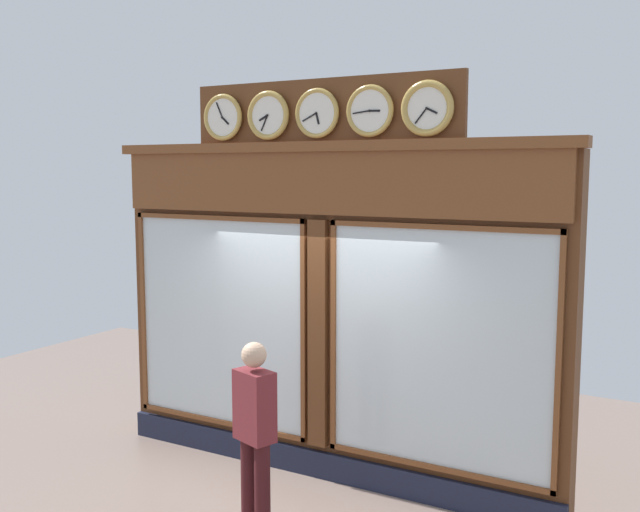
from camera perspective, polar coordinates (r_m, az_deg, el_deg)
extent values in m
cube|color=#5B3319|center=(7.41, 0.57, -4.76)|extent=(4.95, 0.30, 3.33)
cube|color=#191E33|center=(7.73, -0.08, -16.15)|extent=(4.95, 0.08, 0.28)
cube|color=brown|center=(7.10, -0.16, 5.79)|extent=(4.85, 0.08, 0.62)
cube|color=brown|center=(7.12, -0.08, 8.67)|extent=(5.04, 0.20, 0.10)
cube|color=silver|center=(6.79, 9.32, -7.29)|extent=(2.12, 0.02, 2.22)
cube|color=brown|center=(6.59, 9.45, 2.29)|extent=(2.22, 0.04, 0.05)
cube|color=brown|center=(7.13, 9.08, -16.20)|extent=(2.22, 0.04, 0.05)
cube|color=brown|center=(6.49, 18.39, -8.21)|extent=(0.05, 0.04, 2.32)
cube|color=brown|center=(7.21, 1.08, -6.38)|extent=(0.05, 0.04, 2.32)
cube|color=silver|center=(7.99, -7.99, -5.13)|extent=(2.12, 0.02, 2.22)
cube|color=brown|center=(7.82, -8.22, 3.01)|extent=(2.22, 0.04, 0.05)
cube|color=brown|center=(8.28, -7.94, -12.86)|extent=(2.22, 0.04, 0.05)
cube|color=brown|center=(8.66, -13.81, -4.32)|extent=(0.05, 0.04, 2.32)
cube|color=brown|center=(7.37, -1.33, -6.07)|extent=(0.05, 0.04, 2.32)
cube|color=#5B3319|center=(7.29, -0.12, -6.22)|extent=(0.20, 0.10, 2.32)
cube|color=#5B3319|center=(7.17, 0.08, 11.20)|extent=(2.94, 0.06, 0.68)
cylinder|color=white|center=(6.61, 8.49, 11.50)|extent=(0.40, 0.02, 0.40)
torus|color=#B79347|center=(6.61, 8.48, 11.50)|extent=(0.50, 0.07, 0.50)
cube|color=black|center=(6.58, 8.85, 11.31)|extent=(0.11, 0.01, 0.06)
cube|color=black|center=(6.61, 7.99, 10.94)|extent=(0.12, 0.01, 0.14)
sphere|color=black|center=(6.60, 8.43, 11.51)|extent=(0.02, 0.02, 0.02)
cylinder|color=white|center=(6.84, 3.97, 11.40)|extent=(0.40, 0.02, 0.40)
torus|color=#B79347|center=(6.83, 3.95, 11.40)|extent=(0.48, 0.05, 0.48)
cube|color=black|center=(6.80, 4.33, 11.40)|extent=(0.11, 0.01, 0.02)
cube|color=black|center=(6.86, 3.26, 11.31)|extent=(0.17, 0.01, 0.03)
sphere|color=black|center=(6.82, 3.90, 11.41)|extent=(0.02, 0.02, 0.02)
cylinder|color=white|center=(7.10, -0.24, 11.25)|extent=(0.40, 0.02, 0.40)
torus|color=#B79347|center=(7.10, -0.26, 11.25)|extent=(0.48, 0.05, 0.48)
cube|color=black|center=(7.07, -0.21, 10.83)|extent=(0.04, 0.01, 0.11)
cube|color=black|center=(7.12, -0.85, 10.94)|extent=(0.16, 0.01, 0.08)
sphere|color=black|center=(7.08, -0.32, 11.26)|extent=(0.02, 0.02, 0.02)
cylinder|color=white|center=(7.39, -4.13, 11.05)|extent=(0.40, 0.02, 0.40)
torus|color=#B79347|center=(7.39, -4.15, 11.05)|extent=(0.49, 0.06, 0.49)
cube|color=black|center=(7.41, -4.51, 10.85)|extent=(0.11, 0.01, 0.06)
cube|color=black|center=(7.40, -4.44, 10.46)|extent=(0.09, 0.01, 0.16)
sphere|color=black|center=(7.38, -4.21, 11.06)|extent=(0.02, 0.02, 0.02)
cylinder|color=white|center=(7.72, -7.70, 10.83)|extent=(0.40, 0.02, 0.40)
torus|color=#B79347|center=(7.72, -7.72, 10.83)|extent=(0.49, 0.05, 0.49)
cube|color=black|center=(7.68, -7.52, 10.58)|extent=(0.09, 0.01, 0.09)
cube|color=black|center=(7.74, -7.99, 11.39)|extent=(0.08, 0.01, 0.16)
sphere|color=black|center=(7.71, -7.78, 10.84)|extent=(0.02, 0.02, 0.02)
cylinder|color=#3A1316|center=(6.72, -5.67, -17.34)|extent=(0.14, 0.14, 0.82)
cylinder|color=#3A1316|center=(6.57, -4.59, -17.90)|extent=(0.14, 0.14, 0.82)
cube|color=maroon|center=(6.38, -5.21, -11.72)|extent=(0.41, 0.32, 0.62)
sphere|color=tan|center=(6.25, -5.25, -7.80)|extent=(0.22, 0.22, 0.22)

